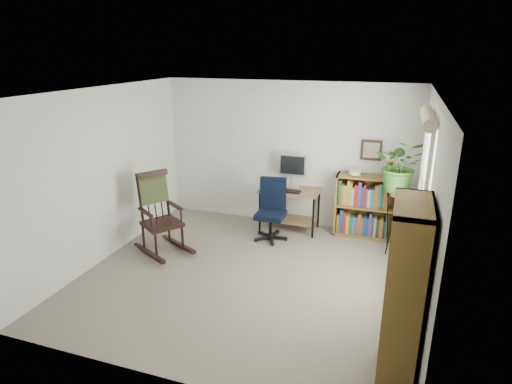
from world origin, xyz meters
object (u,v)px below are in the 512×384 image
(desk, at_px, (289,209))
(office_chair, at_px, (271,210))
(low_bookshelf, at_px, (366,207))
(rocking_chair, at_px, (161,213))
(tall_bookshelf, at_px, (404,296))

(desk, distance_m, office_chair, 0.55)
(low_bookshelf, bearing_deg, desk, -174.34)
(rocking_chair, bearing_deg, office_chair, -22.92)
(office_chair, distance_m, rocking_chair, 1.66)
(low_bookshelf, height_order, tall_bookshelf, tall_bookshelf)
(desk, xyz_separation_m, low_bookshelf, (1.21, 0.12, 0.16))
(rocking_chair, xyz_separation_m, low_bookshelf, (2.77, 1.53, -0.10))
(desk, height_order, tall_bookshelf, tall_bookshelf)
(office_chair, distance_m, tall_bookshelf, 3.19)
(tall_bookshelf, bearing_deg, desk, 120.68)
(low_bookshelf, distance_m, tall_bookshelf, 3.19)
(office_chair, xyz_separation_m, low_bookshelf, (1.39, 0.62, 0.01))
(tall_bookshelf, bearing_deg, low_bookshelf, 100.30)
(rocking_chair, relative_size, low_bookshelf, 1.21)
(desk, bearing_deg, office_chair, -109.32)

